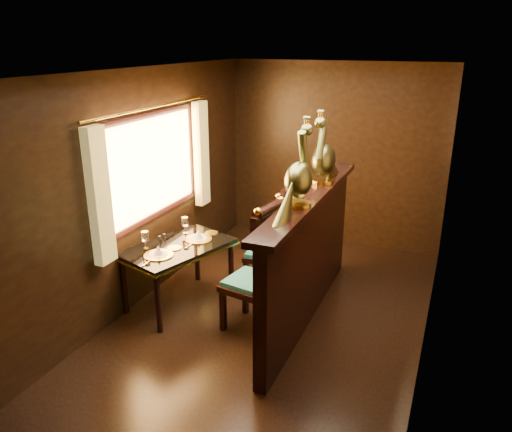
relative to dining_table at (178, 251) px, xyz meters
The scene contains 8 objects.
ground 1.22m from the dining_table, ahead, with size 5.00×5.00×0.00m, color black.
room_shell 1.36m from the dining_table, ahead, with size 3.04×5.04×2.52m.
partition 1.40m from the dining_table, 10.08° to the left, with size 0.26×2.70×1.36m.
dining_table is the anchor object (origin of this frame).
chair_left 1.05m from the dining_table, ahead, with size 0.57×0.59×1.37m.
chair_right 1.11m from the dining_table, 38.72° to the left, with size 0.47×0.50×1.24m.
peacock_left 1.79m from the dining_table, ahead, with size 0.24×0.65×0.77m, color #184938, non-canonical shape.
peacock_right 1.89m from the dining_table, 25.27° to the left, with size 0.24×0.65×0.77m, color #184938, non-canonical shape.
Camera 1 is at (1.60, -4.13, 2.77)m, focal length 35.00 mm.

